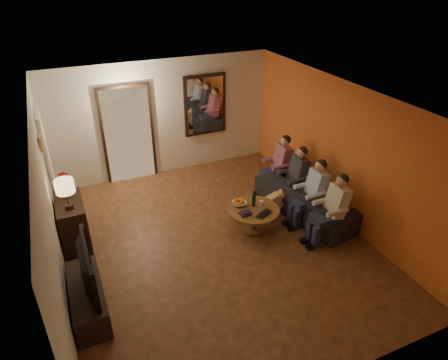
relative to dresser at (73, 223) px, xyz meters
name	(u,v)px	position (x,y,z in m)	size (l,w,h in m)	color
floor	(215,242)	(2.25, -1.00, -0.42)	(5.00, 6.00, 0.01)	#412911
ceiling	(213,101)	(2.25, -1.00, 2.18)	(5.00, 6.00, 0.01)	white
back_wall	(163,119)	(2.25, 2.00, 0.88)	(5.00, 0.02, 2.60)	beige
front_wall	(327,308)	(2.25, -4.00, 0.88)	(5.00, 0.02, 2.60)	beige
left_wall	(50,213)	(-0.25, -1.00, 0.88)	(0.02, 6.00, 2.60)	beige
right_wall	(340,152)	(4.75, -1.00, 0.88)	(0.02, 6.00, 2.60)	beige
orange_accent	(339,152)	(4.74, -1.00, 0.88)	(0.01, 6.00, 2.60)	#BA4F1F
kitchen_doorway	(128,135)	(1.45, 1.98, 0.63)	(1.00, 0.06, 2.10)	#FFE0A5
door_trim	(128,135)	(1.45, 1.97, 0.63)	(1.12, 0.04, 2.22)	black
fridge_glimpse	(140,140)	(1.70, 1.99, 0.48)	(0.45, 0.03, 1.70)	silver
mirror_frame	(205,105)	(3.25, 1.96, 1.08)	(1.00, 0.05, 1.40)	black
mirror_glass	(206,105)	(3.25, 1.93, 1.08)	(0.86, 0.02, 1.26)	white
white_door	(49,163)	(-0.21, 1.30, 0.60)	(0.06, 0.85, 2.04)	white
framed_art	(40,142)	(-0.22, 0.30, 1.43)	(0.03, 0.28, 0.24)	#B28C33
art_canvas	(41,142)	(-0.21, 0.30, 1.43)	(0.01, 0.22, 0.18)	brown
dresser	(73,223)	(0.00, 0.00, 0.00)	(0.45, 0.95, 0.85)	black
table_lamp	(66,194)	(0.00, -0.22, 0.69)	(0.30, 0.30, 0.54)	beige
flower_vase	(65,185)	(0.00, 0.22, 0.64)	(0.14, 0.14, 0.44)	#B11E12
tv_stand	(88,298)	(0.00, -1.70, -0.21)	(0.45, 1.31, 0.44)	black
tv	(81,269)	(0.00, -1.70, 0.34)	(0.15, 1.15, 0.66)	black
sofa	(306,199)	(4.25, -0.83, -0.10)	(0.86, 2.20, 0.64)	black
person_a	(333,211)	(4.15, -1.73, 0.18)	(0.60, 0.40, 1.20)	tan
person_b	(312,195)	(4.15, -1.13, 0.18)	(0.60, 0.40, 1.20)	tan
person_c	(295,180)	(4.15, -0.53, 0.18)	(0.60, 0.40, 1.20)	tan
person_d	(279,167)	(4.15, 0.07, 0.18)	(0.60, 0.40, 1.20)	tan
dog	(271,203)	(3.58, -0.62, -0.14)	(0.56, 0.24, 0.56)	#B77C54
coffee_table	(253,219)	(3.04, -0.91, -0.20)	(0.94, 0.94, 0.45)	brown
bowl	(239,204)	(2.86, -0.69, 0.06)	(0.26, 0.26, 0.06)	white
oranges	(240,200)	(2.86, -0.69, 0.13)	(0.20, 0.20, 0.08)	orange
wine_bottle	(254,198)	(3.09, -0.81, 0.18)	(0.07, 0.07, 0.31)	black
wine_glass	(261,203)	(3.22, -0.86, 0.08)	(0.06, 0.06, 0.10)	silver
book_stack	(245,213)	(2.82, -1.01, 0.06)	(0.20, 0.15, 0.07)	black
laptop	(266,215)	(3.14, -1.19, 0.04)	(0.33, 0.21, 0.03)	black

